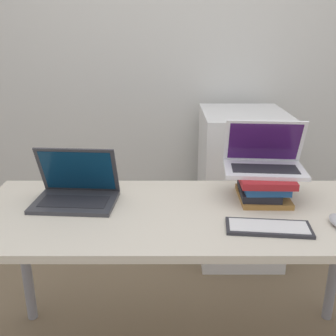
# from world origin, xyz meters

# --- Properties ---
(wall_back) EXTENTS (8.00, 0.05, 2.70)m
(wall_back) POSITION_xyz_m (0.00, 1.68, 1.35)
(wall_back) COLOR silver
(wall_back) RESTS_ON ground_plane
(desk) EXTENTS (1.66, 0.66, 0.74)m
(desk) POSITION_xyz_m (0.00, 0.33, 0.66)
(desk) COLOR beige
(desk) RESTS_ON ground_plane
(laptop_left) EXTENTS (0.35, 0.26, 0.23)m
(laptop_left) POSITION_xyz_m (-0.44, 0.42, 0.79)
(laptop_left) COLOR #333338
(laptop_left) RESTS_ON desk
(book_stack) EXTENTS (0.22, 0.26, 0.11)m
(book_stack) POSITION_xyz_m (0.34, 0.45, 0.80)
(book_stack) COLOR olive
(book_stack) RESTS_ON desk
(laptop_on_books) EXTENTS (0.35, 0.24, 0.21)m
(laptop_on_books) POSITION_xyz_m (0.34, 0.49, 0.90)
(laptop_on_books) COLOR silver
(laptop_on_books) RESTS_ON book_stack
(wireless_keyboard) EXTENTS (0.31, 0.15, 0.01)m
(wireless_keyboard) POSITION_xyz_m (0.30, 0.18, 0.75)
(wireless_keyboard) COLOR #28282D
(wireless_keyboard) RESTS_ON desk
(mini_fridge) EXTENTS (0.51, 0.61, 0.95)m
(mini_fridge) POSITION_xyz_m (0.40, 1.27, 0.48)
(mini_fridge) COLOR white
(mini_fridge) RESTS_ON ground_plane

